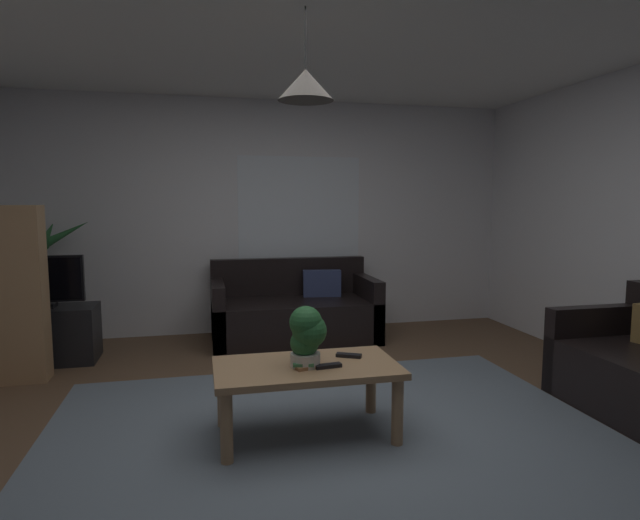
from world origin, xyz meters
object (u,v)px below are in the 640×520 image
object	(u,v)px
remote_on_table_0	(328,366)
tv	(39,281)
couch_under_window	(295,314)
coffee_table	(306,376)
remote_on_table_1	(349,355)
book_on_table_1	(303,363)
book_on_table_0	(305,366)
tv_stand	(43,335)
pendant_lamp	(306,85)
potted_palm_corner	(44,293)
potted_plant_on_table	(307,334)

from	to	relation	value
remote_on_table_0	tv	bearing A→B (deg)	-140.82
couch_under_window	coffee_table	size ratio (longest dim) A/B	1.51
coffee_table	remote_on_table_0	xyz separation A→B (m)	(0.11, -0.09, 0.08)
remote_on_table_1	tv	xyz separation A→B (m)	(-2.28, 1.84, 0.28)
remote_on_table_1	remote_on_table_0	bearing A→B (deg)	162.51
remote_on_table_0	coffee_table	bearing A→B (deg)	-134.83
remote_on_table_1	book_on_table_1	bearing A→B (deg)	141.53
coffee_table	tv	xyz separation A→B (m)	(-1.99, 1.92, 0.36)
remote_on_table_1	book_on_table_0	bearing A→B (deg)	143.81
book_on_table_0	book_on_table_1	bearing A→B (deg)	132.78
book_on_table_0	tv_stand	distance (m)	2.82
coffee_table	remote_on_table_1	size ratio (longest dim) A/B	6.93
couch_under_window	pendant_lamp	distance (m)	2.88
coffee_table	book_on_table_1	distance (m)	0.12
coffee_table	potted_palm_corner	distance (m)	3.19
remote_on_table_0	pendant_lamp	bearing A→B (deg)	-134.83
book_on_table_0	remote_on_table_0	distance (m)	0.14
book_on_table_0	pendant_lamp	world-z (taller)	pendant_lamp
potted_palm_corner	pendant_lamp	size ratio (longest dim) A/B	2.62
tv	pendant_lamp	bearing A→B (deg)	-44.07
couch_under_window	remote_on_table_1	world-z (taller)	couch_under_window
book_on_table_0	remote_on_table_1	xyz separation A→B (m)	(0.31, 0.15, 0.00)
coffee_table	tv	bearing A→B (deg)	135.93
coffee_table	book_on_table_0	distance (m)	0.11
couch_under_window	pendant_lamp	size ratio (longest dim) A/B	3.23
book_on_table_0	coffee_table	bearing A→B (deg)	73.03
coffee_table	book_on_table_1	bearing A→B (deg)	-118.79
book_on_table_1	potted_plant_on_table	size ratio (longest dim) A/B	0.34
remote_on_table_1	potted_palm_corner	size ratio (longest dim) A/B	0.12
remote_on_table_0	potted_palm_corner	xyz separation A→B (m)	(-2.20, 2.49, 0.10)
book_on_table_1	pendant_lamp	xyz separation A→B (m)	(0.03, 0.05, 1.61)
couch_under_window	tv_stand	size ratio (longest dim) A/B	1.85
tv_stand	tv	world-z (taller)	tv
remote_on_table_0	pendant_lamp	distance (m)	1.64
coffee_table	remote_on_table_1	distance (m)	0.32
remote_on_table_1	tv_stand	distance (m)	2.95
remote_on_table_0	tv_stand	distance (m)	2.93
couch_under_window	remote_on_table_1	distance (m)	2.14
book_on_table_0	tv	bearing A→B (deg)	134.70
coffee_table	pendant_lamp	distance (m)	1.71
coffee_table	remote_on_table_0	world-z (taller)	remote_on_table_0
couch_under_window	remote_on_table_0	size ratio (longest dim) A/B	10.43
tv	potted_plant_on_table	bearing A→B (deg)	-44.53
potted_plant_on_table	tv_stand	xyz separation A→B (m)	(-1.98, 1.97, -0.39)
tv	pendant_lamp	xyz separation A→B (m)	(1.99, -1.92, 1.36)
couch_under_window	book_on_table_0	size ratio (longest dim) A/B	12.64
pendant_lamp	couch_under_window	bearing A→B (deg)	81.75
coffee_table	tv	distance (m)	2.79
remote_on_table_1	coffee_table	bearing A→B (deg)	134.51
remote_on_table_1	potted_plant_on_table	xyz separation A→B (m)	(-0.29, -0.12, 0.19)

